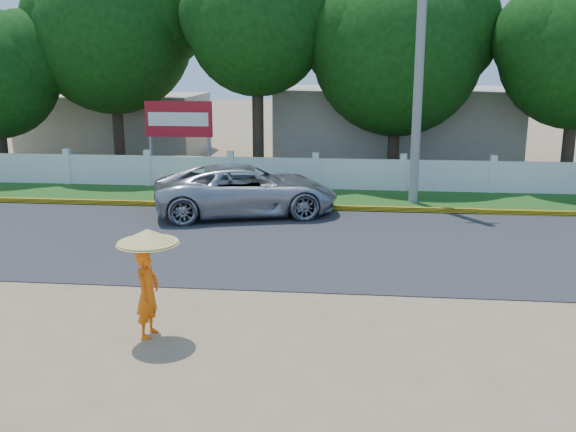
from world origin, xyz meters
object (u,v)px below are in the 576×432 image
object	(u,v)px
utility_pole	(419,63)
billboard	(179,123)
monk_with_parasol	(148,267)
vehicle	(246,190)

from	to	relation	value
utility_pole	billboard	size ratio (longest dim) A/B	2.94
monk_with_parasol	billboard	size ratio (longest dim) A/B	0.62
monk_with_parasol	vehicle	bearing A→B (deg)	88.89
vehicle	billboard	distance (m)	6.16
utility_pole	vehicle	size ratio (longest dim) A/B	1.64
billboard	vehicle	bearing A→B (deg)	-56.20
utility_pole	billboard	world-z (taller)	utility_pole
utility_pole	monk_with_parasol	distance (m)	12.22
vehicle	billboard	size ratio (longest dim) A/B	1.80
vehicle	billboard	bearing A→B (deg)	18.33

